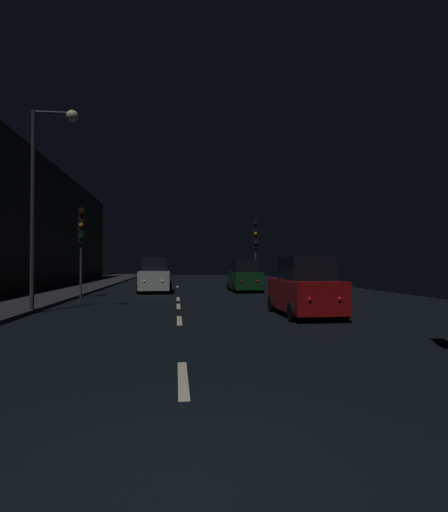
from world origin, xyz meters
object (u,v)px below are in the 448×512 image
object	(u,v)px
streetlamp_overhead	(45,179)
traffic_light_far_left	(81,232)
traffic_light_far_right	(256,239)
car_approaching_headlights	(155,276)
car_parked_right_far	(245,277)
car_parked_right_near	(305,289)

from	to	relation	value
streetlamp_overhead	traffic_light_far_left	bearing A→B (deg)	91.93
traffic_light_far_right	car_approaching_headlights	distance (m)	7.08
traffic_light_far_left	car_parked_right_far	xyz separation A→B (m)	(9.62, 4.08, -2.57)
car_parked_right_far	traffic_light_far_left	bearing A→B (deg)	112.97
car_parked_right_far	streetlamp_overhead	bearing A→B (deg)	139.82
streetlamp_overhead	car_parked_right_far	bearing A→B (deg)	49.82
car_approaching_headlights	car_parked_right_far	distance (m)	5.84
car_parked_right_far	car_parked_right_near	bearing A→B (deg)	-180.00
traffic_light_far_left	car_approaching_headlights	world-z (taller)	traffic_light_far_left
traffic_light_far_right	car_approaching_headlights	xyz separation A→B (m)	(-6.64, -0.28, -2.45)
streetlamp_overhead	car_approaching_headlights	xyz separation A→B (m)	(3.54, 11.07, -3.98)
car_parked_right_near	traffic_light_far_left	bearing A→B (deg)	47.26
traffic_light_far_right	car_approaching_headlights	bearing A→B (deg)	-76.77
streetlamp_overhead	car_parked_right_near	world-z (taller)	streetlamp_overhead
traffic_light_far_right	car_parked_right_far	world-z (taller)	traffic_light_far_right
traffic_light_far_left	car_approaching_headlights	size ratio (longest dim) A/B	1.08
car_approaching_headlights	car_parked_right_near	distance (m)	14.19
traffic_light_far_right	traffic_light_far_left	distance (m)	11.27
car_parked_right_far	car_parked_right_near	distance (m)	12.96
car_parked_right_near	car_approaching_headlights	bearing A→B (deg)	24.32
traffic_light_far_right	car_parked_right_near	size ratio (longest dim) A/B	1.16
traffic_light_far_right	car_approaching_headlights	size ratio (longest dim) A/B	1.07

